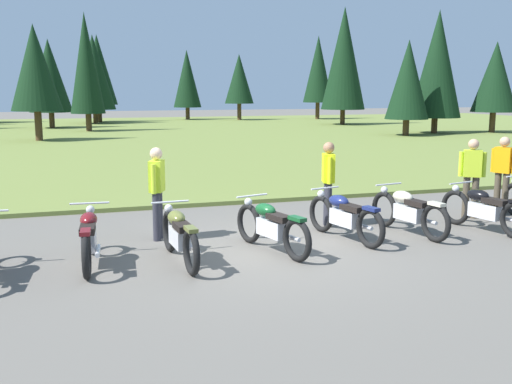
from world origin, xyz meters
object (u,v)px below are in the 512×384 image
(rider_in_hivis_vest, at_px, (328,179))
(motorcycle_british_green, at_px, (271,226))
(motorcycle_navy, at_px, (344,216))
(rider_near_row_end, at_px, (157,188))
(motorcycle_black, at_px, (484,209))
(motorcycle_olive, at_px, (179,235))
(rider_checking_bike, at_px, (472,173))
(motorcycle_cream, at_px, (408,211))
(rider_with_back_turned, at_px, (503,170))
(motorcycle_maroon, at_px, (89,237))

(rider_in_hivis_vest, bearing_deg, motorcycle_british_green, -139.20)
(motorcycle_navy, distance_m, rider_near_row_end, 3.39)
(motorcycle_black, xyz_separation_m, rider_in_hivis_vest, (-2.65, 1.33, 0.51))
(motorcycle_navy, xyz_separation_m, rider_near_row_end, (-3.20, 1.02, 0.51))
(motorcycle_olive, relative_size, rider_in_hivis_vest, 1.26)
(motorcycle_black, relative_size, rider_checking_bike, 1.24)
(motorcycle_olive, relative_size, motorcycle_cream, 1.01)
(rider_checking_bike, height_order, rider_with_back_turned, same)
(motorcycle_maroon, height_order, motorcycle_navy, same)
(rider_near_row_end, height_order, rider_in_hivis_vest, same)
(motorcycle_maroon, distance_m, rider_in_hivis_vest, 4.82)
(motorcycle_maroon, xyz_separation_m, motorcycle_cream, (5.77, 0.28, 0.00))
(motorcycle_olive, bearing_deg, rider_with_back_turned, 12.76)
(motorcycle_maroon, distance_m, motorcycle_british_green, 2.92)
(motorcycle_navy, bearing_deg, rider_checking_bike, 14.55)
(rider_checking_bike, distance_m, rider_with_back_turned, 1.08)
(rider_with_back_turned, bearing_deg, motorcycle_cream, -159.63)
(rider_checking_bike, relative_size, rider_near_row_end, 1.00)
(motorcycle_maroon, relative_size, rider_near_row_end, 1.26)
(motorcycle_maroon, bearing_deg, motorcycle_british_green, -2.28)
(motorcycle_maroon, relative_size, motorcycle_olive, 1.00)
(motorcycle_olive, height_order, motorcycle_black, same)
(motorcycle_british_green, relative_size, motorcycle_black, 0.99)
(motorcycle_maroon, relative_size, motorcycle_navy, 1.01)
(motorcycle_maroon, xyz_separation_m, rider_with_back_turned, (8.82, 1.41, 0.51))
(motorcycle_olive, distance_m, motorcycle_british_green, 1.58)
(motorcycle_navy, xyz_separation_m, motorcycle_black, (2.82, -0.23, 0.00))
(motorcycle_cream, height_order, rider_near_row_end, rider_near_row_end)
(rider_near_row_end, bearing_deg, motorcycle_olive, -85.91)
(motorcycle_black, height_order, rider_in_hivis_vest, rider_in_hivis_vest)
(motorcycle_navy, height_order, motorcycle_black, same)
(motorcycle_olive, height_order, motorcycle_navy, same)
(motorcycle_navy, relative_size, rider_near_row_end, 1.24)
(motorcycle_olive, distance_m, rider_with_back_turned, 7.67)
(motorcycle_british_green, xyz_separation_m, motorcycle_cream, (2.85, 0.40, 0.00))
(motorcycle_cream, distance_m, rider_in_hivis_vest, 1.66)
(rider_with_back_turned, bearing_deg, motorcycle_british_green, -165.49)
(motorcycle_maroon, height_order, rider_checking_bike, rider_checking_bike)
(rider_in_hivis_vest, bearing_deg, rider_near_row_end, -178.64)
(rider_in_hivis_vest, bearing_deg, motorcycle_navy, -98.87)
(motorcycle_british_green, relative_size, motorcycle_cream, 0.98)
(rider_with_back_turned, height_order, rider_in_hivis_vest, same)
(motorcycle_maroon, bearing_deg, motorcycle_cream, 2.77)
(motorcycle_cream, xyz_separation_m, rider_checking_bike, (2.01, 0.83, 0.51))
(motorcycle_navy, xyz_separation_m, rider_checking_bike, (3.35, 0.87, 0.51))
(rider_checking_bike, bearing_deg, rider_with_back_turned, 16.17)
(motorcycle_black, bearing_deg, motorcycle_cream, 169.57)
(motorcycle_british_green, xyz_separation_m, rider_in_hivis_vest, (1.68, 1.45, 0.51))
(motorcycle_navy, xyz_separation_m, rider_in_hivis_vest, (0.17, 1.10, 0.51))
(motorcycle_navy, bearing_deg, rider_with_back_turned, 14.93)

